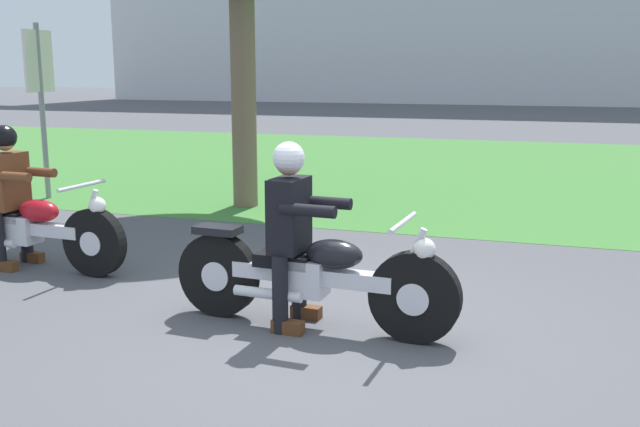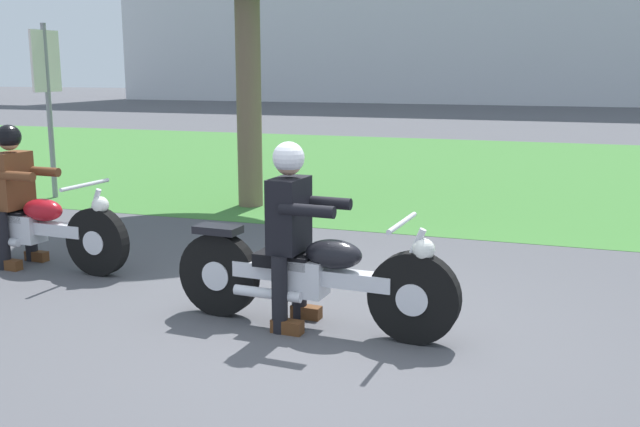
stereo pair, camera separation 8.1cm
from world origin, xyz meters
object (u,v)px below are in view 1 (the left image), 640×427
Objects in this scene: rider_lead at (292,220)px; motorcycle_follow at (26,228)px; motorcycle_lead at (312,277)px; rider_follow at (10,185)px; sign_banner at (40,84)px.

motorcycle_follow is at bearing 169.95° from rider_lead.
rider_lead is (-0.17, 0.01, 0.42)m from motorcycle_lead.
sign_banner is at bearing 127.27° from rider_follow.
rider_follow is 0.54× the size of sign_banner.
rider_follow is (-3.22, 0.72, -0.00)m from rider_lead.
rider_lead is at bearing -9.58° from rider_follow.
motorcycle_lead is 3.49m from rider_follow.
rider_lead is 3.30m from rider_follow.
sign_banner reaches higher than motorcycle_follow.
rider_follow is (-3.39, 0.73, 0.42)m from motorcycle_lead.
motorcycle_follow is (-3.05, 0.71, -0.43)m from rider_lead.
rider_lead is 0.54× the size of sign_banner.
rider_lead is 1.00× the size of rider_follow.
sign_banner is at bearing 146.66° from rider_lead.
rider_follow is (-0.17, 0.01, 0.42)m from motorcycle_follow.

